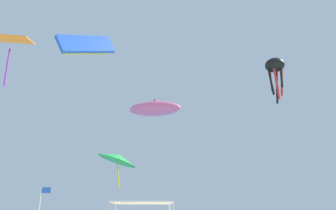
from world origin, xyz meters
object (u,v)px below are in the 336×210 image
kite_diamond_orange (11,41)px  kite_inflatable_pink (155,109)px  kite_octopus_black (275,67)px  kite_parafoil_blue (87,45)px  kite_delta_green (118,158)px  canopy_tent (142,205)px  banner_flag (40,209)px

kite_diamond_orange → kite_inflatable_pink: 24.47m
kite_octopus_black → kite_diamond_orange: bearing=-98.5°
kite_parafoil_blue → kite_delta_green: bearing=-164.7°
kite_diamond_orange → kite_delta_green: kite_diamond_orange is taller
kite_diamond_orange → kite_delta_green: (7.06, 12.59, -6.52)m
canopy_tent → kite_inflatable_pink: 31.54m
canopy_tent → kite_diamond_orange: kite_diamond_orange is taller
kite_diamond_orange → kite_octopus_black: size_ratio=0.73×
canopy_tent → kite_diamond_orange: 16.85m
banner_flag → kite_diamond_orange: 12.48m
kite_parafoil_blue → kite_octopus_black: (21.76, 7.60, 1.49)m
kite_parafoil_blue → banner_flag: bearing=45.3°
banner_flag → kite_delta_green: size_ratio=0.78×
canopy_tent → kite_parafoil_blue: 21.94m
kite_inflatable_pink → kite_delta_green: size_ratio=1.70×
banner_flag → kite_parafoil_blue: 17.81m
canopy_tent → kite_inflatable_pink: kite_inflatable_pink is taller
kite_diamond_orange → kite_inflatable_pink: size_ratio=0.56×
kite_inflatable_pink → kite_diamond_orange: bearing=74.3°
canopy_tent → kite_diamond_orange: bearing=146.5°
banner_flag → kite_parafoil_blue: bearing=88.4°
banner_flag → kite_parafoil_blue: size_ratio=0.64×
kite_diamond_orange → kite_inflatable_pink: (10.96, 21.81, 1.77)m
kite_delta_green → kite_octopus_black: size_ratio=0.78×
banner_flag → canopy_tent: bearing=-42.4°
kite_diamond_orange → kite_octopus_black: kite_octopus_black is taller
kite_inflatable_pink → kite_parafoil_blue: size_ratio=1.39×
kite_delta_green → kite_parafoil_blue: size_ratio=0.82×
kite_delta_green → kite_octopus_black: kite_octopus_black is taller
kite_inflatable_pink → kite_octopus_black: 16.57m
banner_flag → kite_delta_green: kite_delta_green is taller
kite_diamond_orange → kite_delta_green: size_ratio=0.94×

